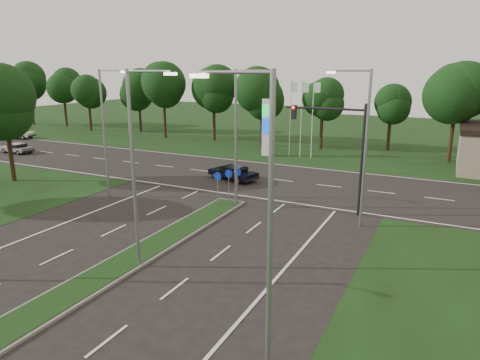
% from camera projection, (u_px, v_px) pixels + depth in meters
% --- Properties ---
extents(ground, '(160.00, 160.00, 0.00)m').
position_uv_depth(ground, '(12.00, 330.00, 15.19)').
color(ground, black).
rests_on(ground, ground).
extents(verge_far, '(160.00, 50.00, 0.02)m').
position_uv_depth(verge_far, '(351.00, 132.00, 62.87)').
color(verge_far, black).
rests_on(verge_far, ground).
extents(cross_road, '(160.00, 12.00, 0.02)m').
position_uv_depth(cross_road, '(270.00, 179.00, 36.00)').
color(cross_road, black).
rests_on(cross_road, ground).
extents(median_kerb, '(2.00, 26.00, 0.12)m').
position_uv_depth(median_kerb, '(95.00, 280.00, 18.65)').
color(median_kerb, slate).
rests_on(median_kerb, ground).
extents(streetlight_median_near, '(2.53, 0.22, 9.00)m').
position_uv_depth(streetlight_median_near, '(136.00, 161.00, 18.69)').
color(streetlight_median_near, gray).
rests_on(streetlight_median_near, ground).
extents(streetlight_median_far, '(2.53, 0.22, 9.00)m').
position_uv_depth(streetlight_median_far, '(238.00, 132.00, 27.36)').
color(streetlight_median_far, gray).
rests_on(streetlight_median_far, ground).
extents(streetlight_left_far, '(2.53, 0.22, 9.00)m').
position_uv_depth(streetlight_left_far, '(106.00, 127.00, 29.63)').
color(streetlight_left_far, gray).
rests_on(streetlight_left_far, ground).
extents(streetlight_right_far, '(2.53, 0.22, 9.00)m').
position_uv_depth(streetlight_right_far, '(362.00, 141.00, 24.00)').
color(streetlight_right_far, gray).
rests_on(streetlight_right_far, ground).
extents(streetlight_right_near, '(2.53, 0.22, 9.00)m').
position_uv_depth(streetlight_right_near, '(264.00, 214.00, 11.86)').
color(streetlight_right_near, gray).
rests_on(streetlight_right_near, ground).
extents(traffic_signal, '(5.10, 0.42, 7.00)m').
position_uv_depth(traffic_signal, '(342.00, 141.00, 26.53)').
color(traffic_signal, black).
rests_on(traffic_signal, ground).
extents(median_signs, '(1.16, 1.76, 2.38)m').
position_uv_depth(median_signs, '(228.00, 180.00, 28.98)').
color(median_signs, gray).
rests_on(median_signs, ground).
extents(gas_pylon, '(5.80, 1.26, 8.00)m').
position_uv_depth(gas_pylon, '(271.00, 126.00, 44.67)').
color(gas_pylon, silver).
rests_on(gas_pylon, ground).
extents(tree_left_far, '(5.20, 5.20, 8.86)m').
position_uv_depth(tree_left_far, '(11.00, 107.00, 33.44)').
color(tree_left_far, black).
rests_on(tree_left_far, ground).
extents(treeline_far, '(6.00, 6.00, 9.90)m').
position_uv_depth(treeline_far, '(327.00, 89.00, 48.05)').
color(treeline_far, black).
rests_on(treeline_far, ground).
extents(navy_sedan, '(4.54, 2.85, 1.16)m').
position_uv_depth(navy_sedan, '(233.00, 173.00, 35.59)').
color(navy_sedan, black).
rests_on(navy_sedan, ground).
extents(far_car_a, '(3.73, 1.66, 1.07)m').
position_uv_depth(far_car_a, '(17.00, 148.00, 46.98)').
color(far_car_a, gray).
rests_on(far_car_a, ground).
extents(far_car_b, '(4.76, 3.25, 1.26)m').
position_uv_depth(far_car_b, '(17.00, 134.00, 56.77)').
color(far_car_b, silver).
rests_on(far_car_b, ground).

